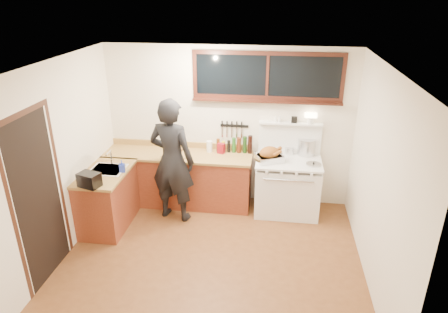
# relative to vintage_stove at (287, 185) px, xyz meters

# --- Properties ---
(ground_plane) EXTENTS (4.00, 3.50, 0.02)m
(ground_plane) POSITION_rel_vintage_stove_xyz_m (-1.00, -1.41, -0.48)
(ground_plane) COLOR brown
(room_shell) EXTENTS (4.10, 3.60, 2.65)m
(room_shell) POSITION_rel_vintage_stove_xyz_m (-1.00, -1.41, 1.18)
(room_shell) COLOR silver
(room_shell) RESTS_ON ground
(counter_back) EXTENTS (2.44, 0.64, 1.00)m
(counter_back) POSITION_rel_vintage_stove_xyz_m (-1.80, 0.04, -0.01)
(counter_back) COLOR maroon
(counter_back) RESTS_ON ground
(counter_left) EXTENTS (0.64, 1.09, 0.90)m
(counter_left) POSITION_rel_vintage_stove_xyz_m (-2.70, -0.79, -0.02)
(counter_left) COLOR maroon
(counter_left) RESTS_ON ground
(sink_unit) EXTENTS (0.50, 0.45, 0.37)m
(sink_unit) POSITION_rel_vintage_stove_xyz_m (-2.68, -0.71, 0.38)
(sink_unit) COLOR white
(sink_unit) RESTS_ON counter_left
(vintage_stove) EXTENTS (1.02, 0.74, 1.59)m
(vintage_stove) POSITION_rel_vintage_stove_xyz_m (0.00, 0.00, 0.00)
(vintage_stove) COLOR white
(vintage_stove) RESTS_ON ground
(back_window) EXTENTS (2.32, 0.13, 0.77)m
(back_window) POSITION_rel_vintage_stove_xyz_m (-0.40, 0.31, 1.60)
(back_window) COLOR black
(back_window) RESTS_ON room_shell
(left_doorway) EXTENTS (0.02, 1.04, 2.17)m
(left_doorway) POSITION_rel_vintage_stove_xyz_m (-2.99, -1.96, 0.62)
(left_doorway) COLOR black
(left_doorway) RESTS_ON ground
(knife_strip) EXTENTS (0.46, 0.03, 0.28)m
(knife_strip) POSITION_rel_vintage_stove_xyz_m (-0.92, 0.32, 0.84)
(knife_strip) COLOR black
(knife_strip) RESTS_ON room_shell
(man) EXTENTS (0.80, 0.61, 1.95)m
(man) POSITION_rel_vintage_stove_xyz_m (-1.76, -0.43, 0.51)
(man) COLOR black
(man) RESTS_ON ground
(soap_bottle) EXTENTS (0.10, 0.11, 0.18)m
(soap_bottle) POSITION_rel_vintage_stove_xyz_m (-2.43, -0.75, 0.52)
(soap_bottle) COLOR #2239AD
(soap_bottle) RESTS_ON counter_left
(toaster) EXTENTS (0.33, 0.27, 0.20)m
(toaster) POSITION_rel_vintage_stove_xyz_m (-2.70, -1.25, 0.53)
(toaster) COLOR black
(toaster) RESTS_ON counter_left
(cutting_board) EXTENTS (0.45, 0.40, 0.13)m
(cutting_board) POSITION_rel_vintage_stove_xyz_m (-1.80, -0.09, 0.48)
(cutting_board) COLOR #A17C40
(cutting_board) RESTS_ON counter_back
(roast_turkey) EXTENTS (0.49, 0.44, 0.24)m
(roast_turkey) POSITION_rel_vintage_stove_xyz_m (-0.31, -0.07, 0.53)
(roast_turkey) COLOR silver
(roast_turkey) RESTS_ON vintage_stove
(stockpot) EXTENTS (0.36, 0.36, 0.27)m
(stockpot) POSITION_rel_vintage_stove_xyz_m (0.28, 0.29, 0.57)
(stockpot) COLOR silver
(stockpot) RESTS_ON vintage_stove
(saucepan) EXTENTS (0.19, 0.28, 0.11)m
(saucepan) POSITION_rel_vintage_stove_xyz_m (0.01, 0.28, 0.49)
(saucepan) COLOR silver
(saucepan) RESTS_ON vintage_stove
(pot_lid) EXTENTS (0.30, 0.30, 0.04)m
(pot_lid) POSITION_rel_vintage_stove_xyz_m (0.37, -0.12, 0.44)
(pot_lid) COLOR silver
(pot_lid) RESTS_ON vintage_stove
(coffee_tin) EXTENTS (0.13, 0.12, 0.17)m
(coffee_tin) POSITION_rel_vintage_stove_xyz_m (-1.10, 0.15, 0.51)
(coffee_tin) COLOR maroon
(coffee_tin) RESTS_ON counter_back
(pitcher) EXTENTS (0.12, 0.12, 0.18)m
(pitcher) POSITION_rel_vintage_stove_xyz_m (-1.30, 0.19, 0.52)
(pitcher) COLOR white
(pitcher) RESTS_ON counter_back
(bottle_cluster) EXTENTS (0.59, 0.07, 0.30)m
(bottle_cluster) POSITION_rel_vintage_stove_xyz_m (-0.84, 0.22, 0.56)
(bottle_cluster) COLOR black
(bottle_cluster) RESTS_ON counter_back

